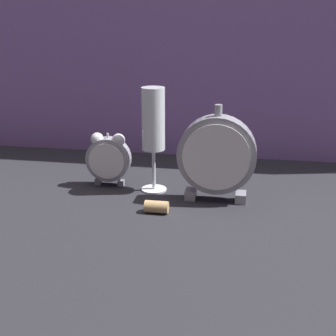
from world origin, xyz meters
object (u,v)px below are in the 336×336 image
Objects in this scene: mantel_clock_silver at (217,156)px; wine_cork at (158,207)px; alarm_clock_twin_bell at (108,157)px; champagne_flute at (153,126)px.

mantel_clock_silver is 0.14m from wine_cork.
champagne_flute reaches higher than alarm_clock_twin_bell.
alarm_clock_twin_bell is 0.60× the size of mantel_clock_silver.
wine_cork is at bearing -141.47° from mantel_clock_silver.
wine_cork is (-0.09, -0.08, -0.08)m from mantel_clock_silver.
champagne_flute is at bearing 105.76° from wine_cork.
alarm_clock_twin_bell is at bearing 173.77° from champagne_flute.
mantel_clock_silver is at bearing -11.02° from alarm_clock_twin_bell.
champagne_flute reaches higher than mantel_clock_silver.
champagne_flute is 0.16m from wine_cork.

